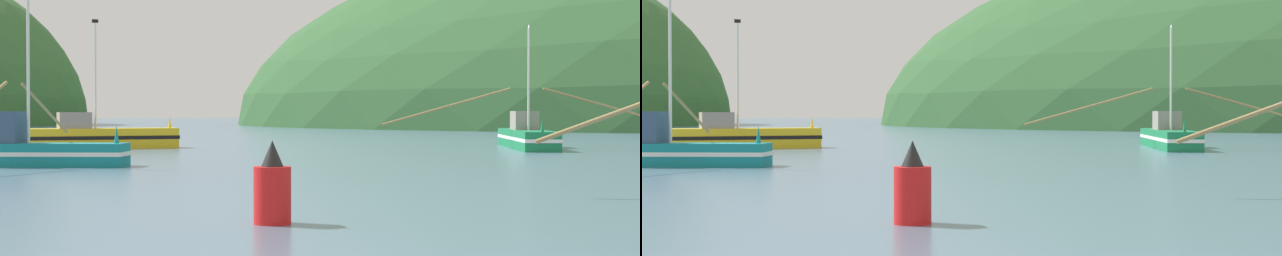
% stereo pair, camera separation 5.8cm
% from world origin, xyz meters
% --- Properties ---
extents(hill_mid_left, '(88.46, 70.76, 103.56)m').
position_xyz_m(hill_mid_left, '(45.63, 235.83, 0.00)').
color(hill_mid_left, '#47703D').
rests_on(hill_mid_left, ground).
extents(fishing_boat_teal, '(8.89, 12.96, 6.97)m').
position_xyz_m(fishing_boat_teal, '(-17.51, 28.91, 0.66)').
color(fishing_boat_teal, '#147F84').
rests_on(fishing_boat_teal, ground).
extents(fishing_boat_green, '(16.94, 12.09, 7.17)m').
position_xyz_m(fishing_boat_green, '(7.14, 46.31, 0.69)').
color(fishing_boat_green, '#197A47').
rests_on(fishing_boat_green, ground).
extents(fishing_boat_yellow, '(8.87, 4.90, 7.43)m').
position_xyz_m(fishing_boat_yellow, '(-17.80, 45.71, 0.72)').
color(fishing_boat_yellow, gold).
rests_on(fishing_boat_yellow, ground).
extents(channel_buoy, '(0.71, 0.71, 1.59)m').
position_xyz_m(channel_buoy, '(-6.92, 10.49, 0.66)').
color(channel_buoy, red).
rests_on(channel_buoy, ground).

